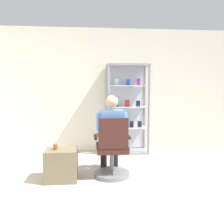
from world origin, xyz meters
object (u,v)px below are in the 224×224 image
object	(u,v)px
seated_shopkeeper	(111,131)
storage_crate	(61,165)
office_chair	(112,153)
display_cabinet_main	(127,108)
tea_glass	(55,147)

from	to	relation	value
seated_shopkeeper	storage_crate	distance (m)	0.93
office_chair	seated_shopkeeper	xyz separation A→B (m)	(-0.00, 0.16, 0.32)
display_cabinet_main	storage_crate	size ratio (longest dim) A/B	3.98
tea_glass	seated_shopkeeper	bearing A→B (deg)	13.62
storage_crate	tea_glass	world-z (taller)	tea_glass
storage_crate	tea_glass	size ratio (longest dim) A/B	5.61
display_cabinet_main	seated_shopkeeper	xyz separation A→B (m)	(-0.46, -1.33, -0.25)
display_cabinet_main	tea_glass	xyz separation A→B (m)	(-1.32, -1.54, -0.44)
display_cabinet_main	seated_shopkeeper	bearing A→B (deg)	-109.26
office_chair	storage_crate	distance (m)	0.80
display_cabinet_main	seated_shopkeeper	size ratio (longest dim) A/B	1.47
storage_crate	tea_glass	bearing A→B (deg)	-169.50
display_cabinet_main	storage_crate	world-z (taller)	display_cabinet_main
display_cabinet_main	seated_shopkeeper	world-z (taller)	display_cabinet_main
display_cabinet_main	seated_shopkeeper	distance (m)	1.43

